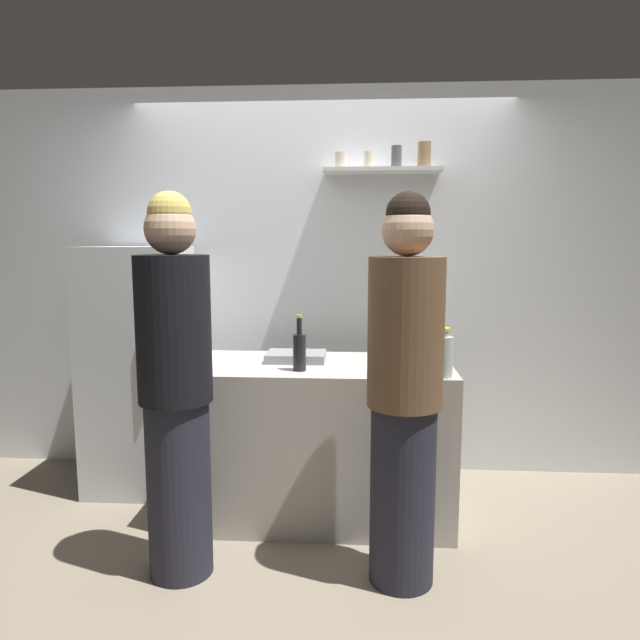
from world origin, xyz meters
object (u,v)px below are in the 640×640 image
(baking_pan, at_px, (296,357))
(person_brown_jacket, at_px, (404,394))
(wine_bottle_dark_glass, at_px, (299,350))
(wine_bottle_amber_glass, at_px, (427,342))
(water_bottle_plastic, at_px, (444,355))
(wine_bottle_pale_glass, at_px, (404,344))
(refrigerator, at_px, (140,368))
(utensil_holder, at_px, (202,357))
(person_blonde, at_px, (176,389))

(baking_pan, relative_size, person_brown_jacket, 0.19)
(baking_pan, bearing_deg, wine_bottle_dark_glass, -79.55)
(wine_bottle_amber_glass, bearing_deg, wine_bottle_dark_glass, -157.76)
(water_bottle_plastic, bearing_deg, wine_bottle_pale_glass, 126.62)
(refrigerator, xyz_separation_m, utensil_holder, (0.56, -0.53, 0.18))
(refrigerator, distance_m, baking_pan, 1.09)
(person_brown_jacket, height_order, person_blonde, person_blonde)
(person_brown_jacket, bearing_deg, person_blonde, -131.43)
(utensil_holder, bearing_deg, wine_bottle_pale_glass, 6.90)
(refrigerator, relative_size, utensil_holder, 6.94)
(utensil_holder, height_order, person_blonde, person_blonde)
(wine_bottle_pale_glass, xyz_separation_m, wine_bottle_amber_glass, (0.15, 0.15, -0.02))
(wine_bottle_dark_glass, xyz_separation_m, water_bottle_plastic, (0.75, -0.10, 0.00))
(water_bottle_plastic, distance_m, person_brown_jacket, 0.44)
(baking_pan, xyz_separation_m, water_bottle_plastic, (0.79, -0.35, 0.09))
(refrigerator, distance_m, wine_bottle_amber_glass, 1.84)
(baking_pan, bearing_deg, water_bottle_plastic, -23.95)
(refrigerator, height_order, wine_bottle_amber_glass, refrigerator)
(utensil_holder, bearing_deg, wine_bottle_amber_glass, 12.68)
(wine_bottle_pale_glass, distance_m, person_blonde, 1.26)
(utensil_holder, xyz_separation_m, wine_bottle_amber_glass, (1.25, 0.28, 0.05))
(wine_bottle_amber_glass, relative_size, wine_bottle_dark_glass, 0.97)
(wine_bottle_dark_glass, relative_size, person_blonde, 0.17)
(wine_bottle_amber_glass, xyz_separation_m, water_bottle_plastic, (0.03, -0.39, 0.00))
(baking_pan, height_order, wine_bottle_pale_glass, wine_bottle_pale_glass)
(wine_bottle_dark_glass, distance_m, person_blonde, 0.71)
(utensil_holder, relative_size, water_bottle_plastic, 0.88)
(wine_bottle_dark_glass, height_order, water_bottle_plastic, wine_bottle_dark_glass)
(wine_bottle_pale_glass, bearing_deg, utensil_holder, -173.10)
(wine_bottle_dark_glass, bearing_deg, wine_bottle_amber_glass, 22.24)
(wine_bottle_amber_glass, xyz_separation_m, wine_bottle_dark_glass, (-0.71, -0.29, -0.00))
(utensil_holder, distance_m, wine_bottle_dark_glass, 0.54)
(water_bottle_plastic, height_order, person_brown_jacket, person_brown_jacket)
(wine_bottle_pale_glass, height_order, wine_bottle_dark_glass, wine_bottle_pale_glass)
(refrigerator, distance_m, person_blonde, 1.15)
(wine_bottle_dark_glass, bearing_deg, wine_bottle_pale_glass, 14.27)
(wine_bottle_pale_glass, xyz_separation_m, water_bottle_plastic, (0.18, -0.25, -0.01))
(utensil_holder, bearing_deg, water_bottle_plastic, -4.99)
(refrigerator, height_order, water_bottle_plastic, refrigerator)
(wine_bottle_pale_glass, bearing_deg, water_bottle_plastic, -53.38)
(baking_pan, bearing_deg, person_blonde, -124.15)
(person_blonde, bearing_deg, baking_pan, 24.40)
(wine_bottle_dark_glass, bearing_deg, person_blonde, -138.93)
(baking_pan, bearing_deg, utensil_holder, -153.83)
(wine_bottle_pale_glass, height_order, water_bottle_plastic, wine_bottle_pale_glass)
(utensil_holder, height_order, wine_bottle_dark_glass, wine_bottle_dark_glass)
(baking_pan, bearing_deg, person_brown_jacket, -51.34)
(baking_pan, height_order, utensil_holder, utensil_holder)
(water_bottle_plastic, bearing_deg, utensil_holder, 175.01)
(refrigerator, relative_size, baking_pan, 4.57)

